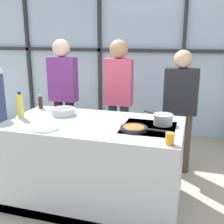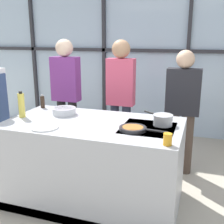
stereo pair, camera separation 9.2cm
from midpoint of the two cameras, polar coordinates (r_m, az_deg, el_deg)
name	(u,v)px [view 2 (the right image)]	position (r m, az deg, el deg)	size (l,w,h in m)	color
ground_plane	(95,200)	(3.34, -2.73, -17.37)	(18.00, 18.00, 0.00)	#BCB29E
back_window_wall	(144,58)	(5.25, 7.11, 10.84)	(6.40, 0.10, 2.80)	silver
demo_island	(94,163)	(3.11, -2.82, -10.23)	(1.85, 1.00, 0.92)	#B7BABF
spectator_far_left	(66,91)	(4.15, -8.68, 4.28)	(0.40, 0.25, 1.75)	black
spectator_center_left	(121,93)	(3.84, 2.46, 3.78)	(0.37, 0.25, 1.75)	#232838
spectator_center_right	(182,106)	(3.73, 14.80, 1.24)	(0.43, 0.23, 1.63)	#47382D
frying_pan	(134,129)	(2.69, 5.38, -3.38)	(0.47, 0.26, 0.04)	#232326
saucepan	(163,120)	(2.88, 11.18, -1.52)	(0.33, 0.26, 0.11)	silver
white_plate	(45,127)	(2.82, -12.61, -3.07)	(0.27, 0.27, 0.01)	white
mixing_bowl	(64,111)	(3.26, -8.90, 0.23)	(0.27, 0.27, 0.08)	silver
oil_bottle	(21,105)	(3.24, -17.14, 1.35)	(0.07, 0.07, 0.29)	#E0CC4C
pepper_grinder	(43,102)	(3.61, -13.23, 2.07)	(0.05, 0.05, 0.18)	#332319
juice_glass_near	(168,139)	(2.38, 12.33, -5.45)	(0.07, 0.07, 0.10)	orange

